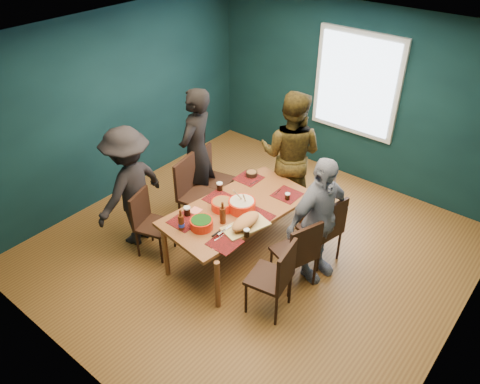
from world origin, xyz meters
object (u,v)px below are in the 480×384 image
object	(u,v)px
chair_right_far	(326,227)
bowl_salad	(222,205)
person_right	(319,220)
chair_right_mid	(299,250)
chair_left_mid	(193,189)
person_near_left	(130,187)
cutting_board	(245,223)
chair_left_near	(148,219)
bowl_herbs	(201,223)
chair_right_near	(277,274)
person_far_left	(196,152)
bowl_dumpling	(242,205)
dining_table	(238,212)
person_back	(291,154)
chair_left_far	(210,174)

from	to	relation	value
chair_right_far	bowl_salad	distance (m)	1.29
person_right	chair_right_mid	bearing A→B (deg)	-172.04
chair_left_mid	person_near_left	world-z (taller)	person_near_left
cutting_board	chair_left_near	bearing A→B (deg)	-143.56
chair_left_mid	bowl_herbs	distance (m)	1.02
chair_right_mid	person_right	distance (m)	0.41
chair_right_near	person_near_left	world-z (taller)	person_near_left
chair_right_mid	person_far_left	size ratio (longest dim) A/B	0.52
chair_left_near	bowl_herbs	size ratio (longest dim) A/B	3.25
person_right	cutting_board	world-z (taller)	person_right
bowl_dumpling	person_near_left	bearing A→B (deg)	-154.12
chair_left_mid	person_far_left	bearing A→B (deg)	112.69
dining_table	person_back	bearing A→B (deg)	99.98
person_near_left	cutting_board	size ratio (longest dim) A/B	2.34
person_near_left	bowl_herbs	distance (m)	1.17
bowl_herbs	chair_right_mid	bearing A→B (deg)	28.13
chair_right_mid	person_back	xyz separation A→B (m)	(-0.98, 1.24, 0.36)
bowl_herbs	chair_left_far	bearing A→B (deg)	128.40
chair_left_far	person_near_left	distance (m)	1.27
chair_right_far	person_near_left	distance (m)	2.50
dining_table	cutting_board	xyz separation A→B (m)	(0.32, -0.25, 0.14)
chair_right_near	person_back	distance (m)	2.02
dining_table	person_back	xyz separation A→B (m)	(-0.05, 1.21, 0.27)
person_far_left	cutting_board	size ratio (longest dim) A/B	2.62
chair_right_far	person_back	bearing A→B (deg)	158.63
chair_right_far	person_right	size ratio (longest dim) A/B	0.59
chair_right_near	bowl_salad	distance (m)	1.17
person_near_left	bowl_dumpling	size ratio (longest dim) A/B	4.96
cutting_board	dining_table	bearing A→B (deg)	158.63
chair_right_mid	bowl_herbs	world-z (taller)	chair_right_mid
bowl_salad	person_far_left	bearing A→B (deg)	149.52
person_right	person_near_left	world-z (taller)	person_near_left
chair_left_mid	person_back	bearing A→B (deg)	42.88
chair_right_mid	chair_right_far	bearing A→B (deg)	108.62
chair_right_near	person_back	size ratio (longest dim) A/B	0.52
person_far_left	bowl_dumpling	bearing A→B (deg)	54.60
chair_left_far	chair_right_mid	bearing A→B (deg)	-30.90
chair_right_far	chair_right_near	world-z (taller)	chair_right_far
chair_left_far	bowl_salad	xyz separation A→B (m)	(0.84, -0.70, 0.23)
chair_right_far	dining_table	bearing A→B (deg)	-137.55
chair_left_near	cutting_board	xyz separation A→B (m)	(1.22, 0.44, 0.27)
bowl_dumpling	bowl_herbs	bearing A→B (deg)	-104.19
person_right	bowl_salad	xyz separation A→B (m)	(-1.10, -0.43, -0.03)
chair_left_near	cutting_board	bearing A→B (deg)	2.22
person_back	bowl_dumpling	bearing A→B (deg)	78.68
chair_left_mid	person_near_left	distance (m)	0.85
chair_right_near	cutting_board	size ratio (longest dim) A/B	1.34
chair_left_near	person_far_left	bearing A→B (deg)	81.97
person_far_left	person_near_left	distance (m)	1.09
chair_right_far	chair_right_near	size ratio (longest dim) A/B	1.00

